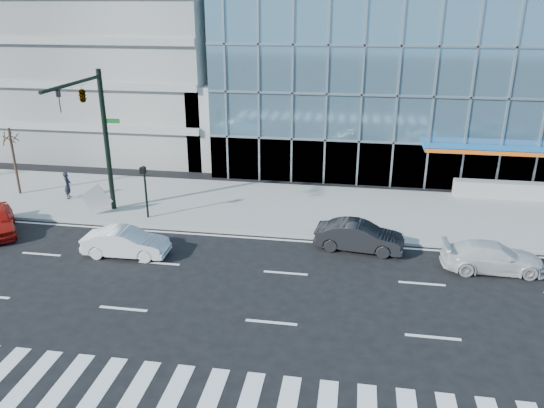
{
  "coord_description": "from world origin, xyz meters",
  "views": [
    {
      "loc": [
        2.8,
        -21.09,
        11.48
      ],
      "look_at": [
        -1.11,
        3.0,
        2.15
      ],
      "focal_mm": 35.0,
      "sensor_mm": 36.0,
      "label": 1
    }
  ],
  "objects": [
    {
      "name": "white_sedan",
      "position": [
        -7.83,
        0.56,
        0.68
      ],
      "size": [
        4.13,
        1.51,
        1.35
      ],
      "primitive_type": "imported",
      "rotation": [
        0.0,
        0.0,
        1.59
      ],
      "color": "silver",
      "rests_on": "ground"
    },
    {
      "name": "ramp_block",
      "position": [
        -6.0,
        18.0,
        3.0
      ],
      "size": [
        6.0,
        8.0,
        6.0
      ],
      "primitive_type": "cube",
      "color": "gray",
      "rests_on": "ground"
    },
    {
      "name": "white_suv",
      "position": [
        9.23,
        1.8,
        0.66
      ],
      "size": [
        4.61,
        2.04,
        1.32
      ],
      "primitive_type": "imported",
      "rotation": [
        0.0,
        0.0,
        1.62
      ],
      "color": "silver",
      "rests_on": "ground"
    },
    {
      "name": "ped_signal_post",
      "position": [
        -8.5,
        4.94,
        2.14
      ],
      "size": [
        0.3,
        0.33,
        3.0
      ],
      "color": "black",
      "rests_on": "sidewalk"
    },
    {
      "name": "tilted_panel",
      "position": [
        -11.49,
        5.0,
        1.06
      ],
      "size": [
        1.8,
        0.39,
        1.81
      ],
      "primitive_type": "cube",
      "rotation": [
        0.0,
        0.95,
        0.18
      ],
      "color": "#AAAAAA",
      "rests_on": "sidewalk"
    },
    {
      "name": "theatre_building",
      "position": [
        14.0,
        26.0,
        7.5
      ],
      "size": [
        42.0,
        26.0,
        15.0
      ],
      "primitive_type": "cube",
      "color": "#6591A8",
      "rests_on": "ground"
    },
    {
      "name": "traffic_signal",
      "position": [
        -11.0,
        4.57,
        6.16
      ],
      "size": [
        1.14,
        5.74,
        8.0
      ],
      "color": "black",
      "rests_on": "sidewalk"
    },
    {
      "name": "ground",
      "position": [
        0.0,
        0.0,
        0.0
      ],
      "size": [
        160.0,
        160.0,
        0.0
      ],
      "primitive_type": "plane",
      "color": "black",
      "rests_on": "ground"
    },
    {
      "name": "sidewalk",
      "position": [
        0.0,
        8.0,
        0.07
      ],
      "size": [
        120.0,
        8.0,
        0.15
      ],
      "primitive_type": "cube",
      "color": "gray",
      "rests_on": "ground"
    },
    {
      "name": "street_tree_near",
      "position": [
        -18.0,
        7.5,
        3.78
      ],
      "size": [
        1.1,
        1.1,
        4.23
      ],
      "color": "#332319",
      "rests_on": "sidewalk"
    },
    {
      "name": "dark_sedan",
      "position": [
        3.23,
        3.0,
        0.71
      ],
      "size": [
        4.46,
        2.0,
        1.42
      ],
      "primitive_type": "imported",
      "rotation": [
        0.0,
        0.0,
        1.45
      ],
      "color": "black",
      "rests_on": "ground"
    },
    {
      "name": "parking_garage",
      "position": [
        -20.0,
        26.0,
        10.0
      ],
      "size": [
        24.0,
        24.0,
        20.0
      ],
      "primitive_type": "cube",
      "color": "gray",
      "rests_on": "ground"
    },
    {
      "name": "pedestrian",
      "position": [
        -14.47,
        7.18,
        0.98
      ],
      "size": [
        0.55,
        0.7,
        1.67
      ],
      "primitive_type": "imported",
      "rotation": [
        0.0,
        0.0,
        1.85
      ],
      "color": "black",
      "rests_on": "sidewalk"
    }
  ]
}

